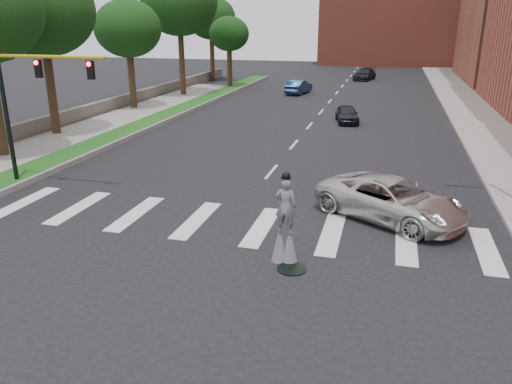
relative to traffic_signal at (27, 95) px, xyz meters
The scene contains 19 objects.
ground_plane 11.04m from the traffic_signal, 17.05° to the right, with size 160.00×160.00×0.00m, color black.
grass_median 17.56m from the traffic_signal, 95.77° to the left, with size 2.00×60.00×0.25m, color #184D16.
median_curb 17.48m from the traffic_signal, 92.25° to the left, with size 0.20×60.00×0.28m, color gray.
sidewalk_left 9.37m from the traffic_signal, 123.98° to the left, with size 4.00×60.00×0.18m, color gray.
sidewalk_right 31.58m from the traffic_signal, 44.64° to the left, with size 5.00×90.00×0.18m, color gray.
stone_wall 20.64m from the traffic_signal, 110.80° to the left, with size 0.50×56.00×1.10m, color #5D584F.
manhole 14.33m from the traffic_signal, 21.36° to the right, with size 0.90×0.90×0.04m, color black.
building_backdrop 76.80m from the traffic_signal, 78.12° to the left, with size 26.00×14.00×18.00m, color #B04C37.
traffic_signal is the anchor object (origin of this frame).
stilt_performer 13.57m from the traffic_signal, 19.87° to the right, with size 0.84×0.52×2.95m.
suv_crossing 15.97m from the traffic_signal, ahead, with size 2.65×5.75×1.60m, color beige.
car_near 22.89m from the traffic_signal, 57.17° to the left, with size 1.50×3.73×1.27m, color black.
car_mid 33.92m from the traffic_signal, 79.73° to the left, with size 1.50×4.30×1.42m, color navy.
car_far 49.58m from the traffic_signal, 76.12° to the left, with size 1.98×4.86×1.41m, color black.
tree_2 11.79m from the traffic_signal, 121.87° to the left, with size 6.55×6.55×10.60m.
tree_3 21.11m from the traffic_signal, 106.34° to the left, with size 5.45×5.45×8.93m.
tree_4 29.43m from the traffic_signal, 99.78° to the left, with size 7.35×7.35×12.01m.
tree_5 42.63m from the traffic_signal, 98.88° to the left, with size 5.96×5.96×10.04m.
tree_6 35.90m from the traffic_signal, 93.68° to the left, with size 4.37×4.37×7.71m.
Camera 1 is at (5.48, -15.49, 7.23)m, focal length 35.00 mm.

